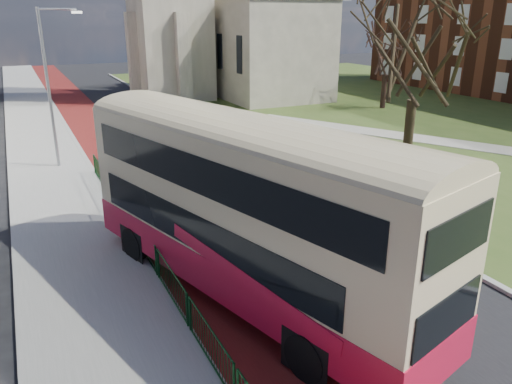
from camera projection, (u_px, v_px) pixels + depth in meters
ground at (306, 321)px, 13.35m from camera, size 160.00×160.00×0.00m
road_carriageway at (159, 147)px, 30.92m from camera, size 9.00×120.00×0.01m
bus_lane at (115, 152)px, 29.81m from camera, size 3.40×120.00×0.01m
pavement_west at (46, 159)px, 28.23m from camera, size 4.00×120.00×0.12m
kerb_west at (83, 155)px, 29.05m from camera, size 0.25×120.00×0.13m
kerb_east at (216, 133)px, 34.49m from camera, size 0.25×80.00×0.13m
grass_green at (432, 111)px, 42.68m from camera, size 40.00×80.00×0.04m
footpath at (504, 150)px, 30.03m from camera, size 18.84×32.82×0.03m
pedestrian_railing at (156, 262)px, 15.34m from camera, size 0.07×24.00×1.12m
streetlamp at (51, 81)px, 25.28m from camera, size 2.13×0.18×8.00m
bus at (244, 202)px, 13.69m from camera, size 6.02×12.44×5.08m
winter_tree_near at (419, 33)px, 22.77m from camera, size 6.91×6.91×10.00m
winter_tree_far at (387, 47)px, 42.03m from camera, size 6.40×6.40×7.41m
litter_bin at (383, 185)px, 22.24m from camera, size 0.68×0.68×1.07m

